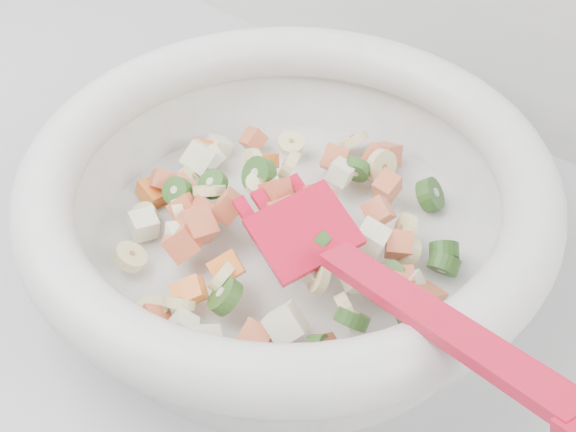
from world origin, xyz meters
The scene contains 1 object.
mixing_bowl centered at (0.05, 1.48, 0.96)m, with size 0.46×0.39×0.15m.
Camera 1 is at (0.32, 1.15, 1.35)m, focal length 50.00 mm.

